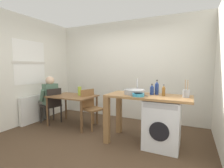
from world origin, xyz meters
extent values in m
plane|color=#4C3826|center=(0.00, 0.00, 0.00)|extent=(5.46, 5.46, 0.00)
cube|color=silver|center=(0.00, 1.75, 1.35)|extent=(4.60, 0.10, 2.70)
cube|color=silver|center=(-2.15, 0.00, 1.35)|extent=(0.10, 3.80, 2.70)
cube|color=white|center=(-2.10, 0.30, 1.55)|extent=(0.01, 0.90, 1.10)
cube|color=beige|center=(-2.09, 0.30, 1.55)|extent=(0.02, 0.96, 0.06)
cube|color=white|center=(-2.02, 0.30, 0.35)|extent=(0.10, 0.80, 0.70)
cube|color=brown|center=(-0.98, 0.56, 0.72)|extent=(1.10, 0.76, 0.03)
cylinder|color=brown|center=(-1.48, 0.23, 0.35)|extent=(0.05, 0.05, 0.71)
cylinder|color=brown|center=(-0.48, 0.23, 0.35)|extent=(0.05, 0.05, 0.71)
cylinder|color=brown|center=(-1.48, 0.89, 0.35)|extent=(0.05, 0.05, 0.71)
cylinder|color=brown|center=(-0.48, 0.89, 0.35)|extent=(0.05, 0.05, 0.71)
cube|color=black|center=(-1.60, 0.46, 0.45)|extent=(0.48, 0.48, 0.04)
cube|color=black|center=(-1.42, 0.42, 0.68)|extent=(0.12, 0.38, 0.45)
cylinder|color=black|center=(-1.81, 0.33, 0.23)|extent=(0.04, 0.04, 0.45)
cylinder|color=black|center=(-1.73, 0.68, 0.23)|extent=(0.04, 0.04, 0.45)
cylinder|color=black|center=(-1.46, 0.24, 0.23)|extent=(0.04, 0.04, 0.45)
cylinder|color=black|center=(-1.38, 0.59, 0.23)|extent=(0.04, 0.04, 0.45)
cube|color=olive|center=(-0.43, 0.61, 0.45)|extent=(0.50, 0.50, 0.04)
cube|color=olive|center=(-0.60, 0.66, 0.68)|extent=(0.15, 0.37, 0.45)
cylinder|color=olive|center=(-0.20, 0.73, 0.23)|extent=(0.04, 0.04, 0.45)
cylinder|color=olive|center=(-0.31, 0.39, 0.23)|extent=(0.04, 0.04, 0.45)
cylinder|color=olive|center=(-0.55, 0.84, 0.23)|extent=(0.04, 0.04, 0.45)
cylinder|color=olive|center=(-0.65, 0.49, 0.23)|extent=(0.04, 0.04, 0.45)
cylinder|color=#595651|center=(-1.95, 0.45, 0.23)|extent=(0.11, 0.11, 0.45)
cylinder|color=#595651|center=(-1.91, 0.63, 0.23)|extent=(0.11, 0.11, 0.45)
cylinder|color=#595651|center=(-1.79, 0.41, 0.50)|extent=(0.42, 0.23, 0.14)
cylinder|color=#595651|center=(-1.75, 0.59, 0.50)|extent=(0.42, 0.23, 0.14)
cube|color=#4C6B56|center=(-1.60, 0.46, 0.75)|extent=(0.27, 0.38, 0.52)
cylinder|color=#4C6B56|center=(-1.67, 0.26, 0.74)|extent=(0.20, 0.13, 0.31)
cylinder|color=#4C6B56|center=(-1.57, 0.67, 0.74)|extent=(0.20, 0.13, 0.31)
sphere|color=beige|center=(-1.60, 0.46, 1.09)|extent=(0.21, 0.21, 0.21)
sphere|color=black|center=(-1.65, 0.47, 1.01)|extent=(0.12, 0.12, 0.12)
cube|color=#9E7042|center=(0.95, 0.33, 0.90)|extent=(1.50, 0.68, 0.04)
cube|color=olive|center=(0.25, 0.04, 0.44)|extent=(0.10, 0.10, 0.88)
cube|color=olive|center=(0.25, 0.62, 0.44)|extent=(0.10, 0.10, 0.88)
cube|color=silver|center=(1.21, 0.33, 0.43)|extent=(0.60, 0.60, 0.86)
cylinder|color=black|center=(1.21, 0.03, 0.39)|extent=(0.32, 0.02, 0.32)
cube|color=#B2B2B7|center=(1.21, 0.03, 0.80)|extent=(0.54, 0.01, 0.08)
cylinder|color=#9EA0A5|center=(0.68, 0.33, 0.97)|extent=(0.38, 0.38, 0.09)
cylinder|color=#B2B2B7|center=(0.68, 0.51, 1.06)|extent=(0.02, 0.02, 0.28)
cylinder|color=navy|center=(0.99, 0.42, 0.99)|extent=(0.07, 0.07, 0.15)
cone|color=navy|center=(0.99, 0.42, 1.09)|extent=(0.06, 0.06, 0.04)
cylinder|color=#262626|center=(0.99, 0.42, 1.11)|extent=(0.03, 0.03, 0.02)
cylinder|color=navy|center=(1.07, 0.48, 1.02)|extent=(0.07, 0.07, 0.20)
cone|color=navy|center=(1.07, 0.48, 1.14)|extent=(0.06, 0.06, 0.05)
cylinder|color=#262626|center=(1.07, 0.48, 1.18)|extent=(0.03, 0.03, 0.02)
cylinder|color=brown|center=(1.21, 0.38, 0.99)|extent=(0.06, 0.06, 0.15)
cone|color=brown|center=(1.21, 0.38, 1.09)|extent=(0.05, 0.05, 0.04)
cylinder|color=#262626|center=(1.21, 0.38, 1.11)|extent=(0.02, 0.02, 0.02)
cylinder|color=teal|center=(0.82, 0.13, 0.95)|extent=(0.21, 0.21, 0.06)
cylinder|color=#1E546B|center=(0.82, 0.13, 0.96)|extent=(0.17, 0.17, 0.03)
cylinder|color=gray|center=(1.58, 0.38, 0.99)|extent=(0.11, 0.11, 0.13)
cylinder|color=#99724C|center=(1.56, 0.39, 1.13)|extent=(0.01, 0.04, 0.18)
cylinder|color=#99724C|center=(1.60, 0.37, 1.13)|extent=(0.01, 0.05, 0.18)
cylinder|color=#A8C63D|center=(-0.83, 0.66, 0.85)|extent=(0.09, 0.09, 0.22)
cube|color=#B2B2B7|center=(0.90, 0.23, 0.92)|extent=(0.15, 0.06, 0.01)
cube|color=#262628|center=(0.90, 0.23, 0.92)|extent=(0.15, 0.06, 0.01)
camera|label=1|loc=(1.65, -2.66, 1.42)|focal=26.75mm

